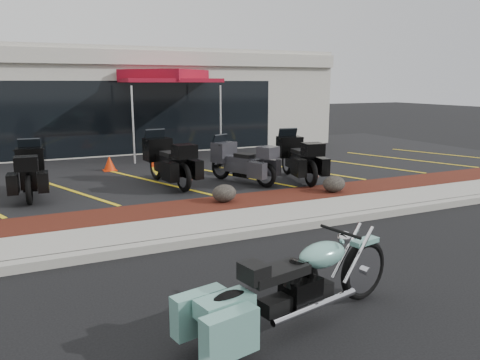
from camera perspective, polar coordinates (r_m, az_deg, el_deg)
name	(u,v)px	position (r m, az deg, el deg)	size (l,w,h in m)	color
ground	(246,257)	(7.59, 0.69, -9.38)	(90.00, 90.00, 0.00)	black
curb	(224,236)	(8.33, -1.98, -6.86)	(24.00, 0.25, 0.15)	gray
sidewalk	(210,225)	(8.95, -3.73, -5.55)	(24.00, 1.20, 0.15)	gray
mulch_bed	(189,210)	(10.04, -6.21, -3.64)	(24.00, 1.20, 0.16)	black
upper_lot	(134,169)	(15.14, -12.77, 1.37)	(26.00, 9.60, 0.15)	black
dealership_building	(100,100)	(21.09, -16.68, 9.33)	(18.00, 8.16, 4.00)	#ACA89C
boulder_mid	(224,193)	(10.29, -1.94, -1.62)	(0.55, 0.45, 0.39)	black
boulder_right	(334,184)	(11.43, 11.39, -0.46)	(0.56, 0.47, 0.40)	black
hero_cruiser	(364,261)	(6.21, 14.83, -9.54)	(2.98, 0.76, 1.05)	#6CA89B
touring_black_front	(31,164)	(12.49, -24.14, 1.77)	(2.19, 0.84, 1.27)	black
touring_black_mid	(156,155)	(12.78, -10.22, 3.07)	(2.37, 0.91, 1.38)	black
touring_grey	(221,157)	(12.66, -2.39, 2.83)	(2.12, 0.81, 1.23)	#333238
touring_black_rear	(288,152)	(13.36, 5.83, 3.47)	(2.29, 0.88, 1.33)	black
traffic_cone	(110,163)	(14.52, -15.62, 1.98)	(0.37, 0.37, 0.44)	red
popup_canopy	(165,78)	(17.26, -9.18, 12.21)	(4.21, 4.21, 3.03)	silver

